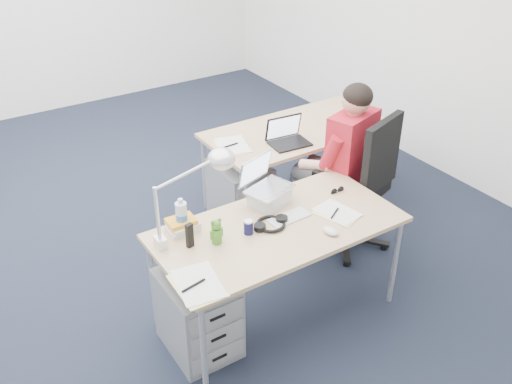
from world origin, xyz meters
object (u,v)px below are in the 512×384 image
desk_near (278,232)px  drawer_pedestal_near (198,313)px  computer_mouse (331,231)px  far_cup (351,103)px  seated_person (334,162)px  sunglasses (337,191)px  drawer_pedestal_far (240,193)px  book_stack (182,225)px  wireless_keyboard (289,218)px  cordless_phone (190,235)px  can_koozie (248,227)px  water_bottle (181,215)px  bear_figurine (216,231)px  dark_laptop (290,132)px  headphones (271,223)px  desk_far (298,134)px  silver_laptop (270,183)px  desk_lamp (183,199)px  office_chair (350,209)px

desk_near → drawer_pedestal_near: (-0.60, 0.01, -0.41)m
computer_mouse → far_cup: (1.46, 1.49, 0.02)m
computer_mouse → seated_person: bearing=35.7°
desk_near → sunglasses: sunglasses is taller
drawer_pedestal_far → desk_near: bearing=-109.4°
drawer_pedestal_near → book_stack: bearing=77.2°
wireless_keyboard → cordless_phone: cordless_phone is taller
can_koozie → water_bottle: 0.42m
bear_figurine → cordless_phone: 0.16m
dark_laptop → drawer_pedestal_near: bearing=-140.7°
drawer_pedestal_near → can_koozie: size_ratio=5.70×
drawer_pedestal_near → cordless_phone: 0.55m
computer_mouse → headphones: 0.38m
can_koozie → cordless_phone: size_ratio=0.59×
drawer_pedestal_far → can_koozie: (-0.60, -1.09, 0.50)m
book_stack → sunglasses: book_stack is taller
cordless_phone → computer_mouse: bearing=-34.4°
book_stack → dark_laptop: dark_laptop is taller
desk_far → seated_person: bearing=-97.0°
drawer_pedestal_far → far_cup: far_cup is taller
computer_mouse → can_koozie: (-0.43, 0.28, 0.03)m
seated_person → computer_mouse: bearing=-148.2°
far_cup → desk_far: bearing=-170.1°
drawer_pedestal_near → computer_mouse: computer_mouse is taller
silver_laptop → desk_lamp: size_ratio=0.58×
desk_near → drawer_pedestal_far: (0.40, 1.12, -0.41)m
office_chair → dark_laptop: size_ratio=3.65×
dark_laptop → seated_person: bearing=-59.1°
computer_mouse → headphones: bearing=120.4°
headphones → bear_figurine: bear_figurine is taller
cordless_phone → desk_lamp: size_ratio=0.29×
drawer_pedestal_far → silver_laptop: size_ratio=1.69×
water_bottle → wireless_keyboard: bearing=-21.1°
office_chair → cordless_phone: (-1.54, -0.26, 0.48)m
silver_laptop → dark_laptop: silver_laptop is taller
drawer_pedestal_far → wireless_keyboard: wireless_keyboard is taller
drawer_pedestal_far → headphones: bearing=-111.6°
desk_far → drawer_pedestal_near: (-1.59, -1.11, -0.41)m
can_koozie → desk_lamp: (-0.35, 0.17, 0.23)m
office_chair → drawer_pedestal_far: 0.95m
sunglasses → far_cup: (1.10, 1.13, 0.03)m
computer_mouse → water_bottle: 0.94m
book_stack → sunglasses: size_ratio=1.70×
far_cup → bear_figurine: bearing=-150.6°
silver_laptop → dark_laptop: bearing=28.7°
wireless_keyboard → dark_laptop: dark_laptop is taller
seated_person → water_bottle: seated_person is taller
headphones → cordless_phone: size_ratio=1.52×
headphones → wireless_keyboard: bearing=2.3°
drawer_pedestal_near → drawer_pedestal_far: 1.49m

